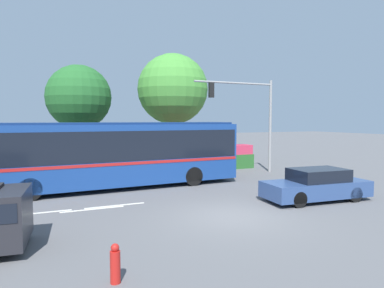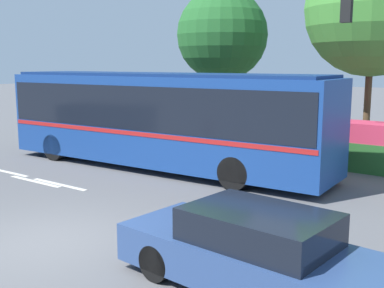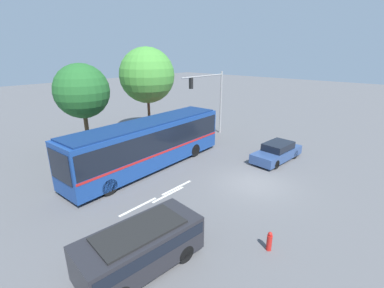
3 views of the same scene
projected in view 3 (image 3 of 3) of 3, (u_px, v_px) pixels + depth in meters
ground_plane at (254, 184)px, 16.70m from camera, size 140.00×140.00×0.00m
city_bus at (149, 141)px, 18.55m from camera, size 12.53×3.13×3.34m
sedan_foreground at (277, 152)px, 20.12m from camera, size 4.73×2.13×1.37m
suv_left_lane at (141, 245)px, 9.91m from camera, size 4.83×2.46×1.70m
traffic_light_pole at (212, 94)px, 24.96m from camera, size 5.63×0.24×6.06m
flowering_hedge at (172, 129)px, 25.64m from camera, size 8.61×1.30×1.67m
street_tree_left at (82, 91)px, 20.45m from camera, size 4.16×4.16×7.03m
street_tree_centre at (147, 75)px, 25.01m from camera, size 5.13×5.13×8.28m
fire_hydrant at (269, 241)px, 10.97m from camera, size 0.22×0.22×0.86m
lane_stripe_near at (168, 194)px, 15.40m from camera, size 2.40×0.16×0.01m
lane_stripe_mid at (138, 207)px, 14.18m from camera, size 2.40×0.16×0.01m
lane_stripe_far at (177, 188)px, 16.18m from camera, size 2.40×0.16×0.01m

